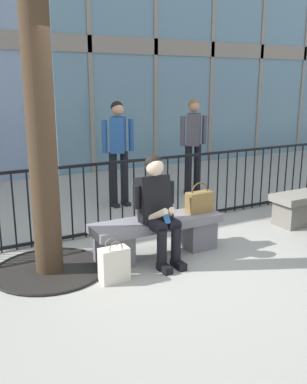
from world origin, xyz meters
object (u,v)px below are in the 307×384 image
(handbag_on_bench, at_px, (199,201))
(shopping_bag, at_px, (114,264))
(stone_bench, at_px, (158,233))
(seated_person_with_phone, at_px, (158,206))
(bystander_at_railing, at_px, (118,146))
(bystander_further_back, at_px, (193,139))

(handbag_on_bench, bearing_deg, shopping_bag, -163.93)
(stone_bench, xyz_separation_m, seated_person_with_phone, (-0.07, -0.13, 0.38))
(handbag_on_bench, xyz_separation_m, shopping_bag, (-1.31, -0.38, -0.40))
(handbag_on_bench, bearing_deg, bystander_at_railing, 92.33)
(stone_bench, height_order, seated_person_with_phone, seated_person_with_phone)
(seated_person_with_phone, relative_size, handbag_on_bench, 3.25)
(seated_person_with_phone, distance_m, handbag_on_bench, 0.67)
(seated_person_with_phone, relative_size, shopping_bag, 2.69)
(seated_person_with_phone, height_order, bystander_further_back, bystander_further_back)
(stone_bench, xyz_separation_m, handbag_on_bench, (0.58, -0.01, 0.31))
(stone_bench, relative_size, handbag_on_bench, 4.29)
(shopping_bag, relative_size, bystander_at_railing, 0.26)
(seated_person_with_phone, bearing_deg, shopping_bag, -158.52)
(stone_bench, relative_size, bystander_at_railing, 0.94)
(stone_bench, bearing_deg, shopping_bag, -152.04)
(handbag_on_bench, relative_size, bystander_at_railing, 0.22)
(stone_bench, xyz_separation_m, shopping_bag, (-0.73, -0.39, -0.09))
(stone_bench, bearing_deg, seated_person_with_phone, -119.33)
(handbag_on_bench, bearing_deg, bystander_further_back, 57.69)
(seated_person_with_phone, xyz_separation_m, bystander_further_back, (2.08, 2.38, 0.35))
(seated_person_with_phone, distance_m, bystander_further_back, 3.18)
(bystander_further_back, bearing_deg, stone_bench, -131.75)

